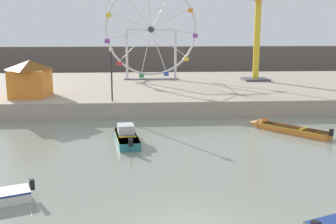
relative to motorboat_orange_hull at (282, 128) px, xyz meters
name	(u,v)px	position (x,y,z in m)	size (l,w,h in m)	color
quay_promenade	(154,89)	(-8.14, 16.93, 0.41)	(110.00, 24.59, 1.29)	tan
distant_town_skyline	(148,60)	(-8.14, 42.06, 1.97)	(140.00, 3.00, 4.40)	#564C47
motorboat_orange_hull	(282,128)	(0.00, 0.00, 0.00)	(4.62, 5.32, 1.04)	orange
motorboat_teal_painted	(125,134)	(-10.61, -1.42, 0.09)	(1.88, 5.32, 1.39)	teal
ferris_wheel_white_frame	(151,31)	(-8.29, 20.66, 6.55)	(10.65, 1.20, 10.94)	silver
drop_tower_yellow_tower	(258,15)	(3.52, 18.72, 8.34)	(2.80, 2.80, 15.82)	gold
carnival_booth_orange_canopy	(30,78)	(-18.88, 8.41, 2.66)	(3.26, 4.01, 3.08)	orange
promenade_lamp_near	(111,67)	(-11.86, 5.62, 3.78)	(0.32, 0.32, 4.20)	#2D2D33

